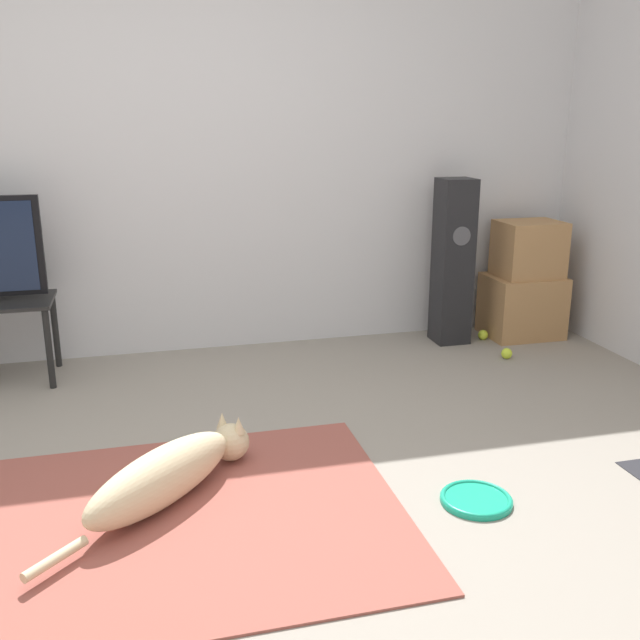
{
  "coord_description": "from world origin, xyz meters",
  "views": [
    {
      "loc": [
        -0.27,
        -2.29,
        1.44
      ],
      "look_at": [
        0.58,
        1.01,
        0.45
      ],
      "focal_mm": 40.0,
      "sensor_mm": 36.0,
      "label": 1
    }
  ],
  "objects_px": {
    "dog": "(170,473)",
    "frisbee": "(476,499)",
    "cardboard_box_upper": "(529,249)",
    "floor_speaker": "(453,262)",
    "tennis_ball_near_speaker": "(483,335)",
    "tennis_ball_by_boxes": "(507,353)",
    "cardboard_box_lower": "(522,306)"
  },
  "relations": [
    {
      "from": "frisbee",
      "to": "floor_speaker",
      "type": "height_order",
      "value": "floor_speaker"
    },
    {
      "from": "dog",
      "to": "frisbee",
      "type": "bearing_deg",
      "value": -15.15
    },
    {
      "from": "cardboard_box_upper",
      "to": "floor_speaker",
      "type": "xyz_separation_m",
      "value": [
        -0.53,
        0.01,
        -0.06
      ]
    },
    {
      "from": "floor_speaker",
      "to": "tennis_ball_near_speaker",
      "type": "xyz_separation_m",
      "value": [
        0.23,
        -0.04,
        -0.49
      ]
    },
    {
      "from": "dog",
      "to": "tennis_ball_by_boxes",
      "type": "bearing_deg",
      "value": 29.57
    },
    {
      "from": "floor_speaker",
      "to": "tennis_ball_by_boxes",
      "type": "xyz_separation_m",
      "value": [
        0.19,
        -0.42,
        -0.49
      ]
    },
    {
      "from": "cardboard_box_lower",
      "to": "cardboard_box_upper",
      "type": "distance_m",
      "value": 0.38
    },
    {
      "from": "frisbee",
      "to": "floor_speaker",
      "type": "bearing_deg",
      "value": 68.57
    },
    {
      "from": "frisbee",
      "to": "tennis_ball_by_boxes",
      "type": "bearing_deg",
      "value": 57.67
    },
    {
      "from": "tennis_ball_by_boxes",
      "to": "dog",
      "type": "bearing_deg",
      "value": -150.43
    },
    {
      "from": "dog",
      "to": "frisbee",
      "type": "distance_m",
      "value": 1.18
    },
    {
      "from": "floor_speaker",
      "to": "tennis_ball_near_speaker",
      "type": "relative_size",
      "value": 15.97
    },
    {
      "from": "tennis_ball_near_speaker",
      "to": "dog",
      "type": "bearing_deg",
      "value": -143.53
    },
    {
      "from": "dog",
      "to": "frisbee",
      "type": "relative_size",
      "value": 3.0
    },
    {
      "from": "frisbee",
      "to": "tennis_ball_near_speaker",
      "type": "relative_size",
      "value": 4.2
    },
    {
      "from": "frisbee",
      "to": "cardboard_box_lower",
      "type": "bearing_deg",
      "value": 56.34
    },
    {
      "from": "frisbee",
      "to": "floor_speaker",
      "type": "relative_size",
      "value": 0.26
    },
    {
      "from": "cardboard_box_lower",
      "to": "floor_speaker",
      "type": "distance_m",
      "value": 0.61
    },
    {
      "from": "tennis_ball_by_boxes",
      "to": "cardboard_box_lower",
      "type": "bearing_deg",
      "value": 51.9
    },
    {
      "from": "frisbee",
      "to": "tennis_ball_near_speaker",
      "type": "distance_m",
      "value": 2.11
    },
    {
      "from": "cardboard_box_upper",
      "to": "dog",
      "type": "bearing_deg",
      "value": -146.65
    },
    {
      "from": "cardboard_box_lower",
      "to": "floor_speaker",
      "type": "height_order",
      "value": "floor_speaker"
    },
    {
      "from": "dog",
      "to": "floor_speaker",
      "type": "height_order",
      "value": "floor_speaker"
    },
    {
      "from": "tennis_ball_by_boxes",
      "to": "floor_speaker",
      "type": "bearing_deg",
      "value": 114.69
    },
    {
      "from": "dog",
      "to": "tennis_ball_by_boxes",
      "type": "xyz_separation_m",
      "value": [
        2.07,
        1.18,
        -0.09
      ]
    },
    {
      "from": "tennis_ball_near_speaker",
      "to": "tennis_ball_by_boxes",
      "type": "bearing_deg",
      "value": -95.36
    },
    {
      "from": "floor_speaker",
      "to": "tennis_ball_by_boxes",
      "type": "bearing_deg",
      "value": -65.31
    },
    {
      "from": "dog",
      "to": "cardboard_box_upper",
      "type": "relative_size",
      "value": 2.08
    },
    {
      "from": "cardboard_box_lower",
      "to": "dog",
      "type": "bearing_deg",
      "value": -146.44
    },
    {
      "from": "dog",
      "to": "cardboard_box_lower",
      "type": "height_order",
      "value": "cardboard_box_lower"
    },
    {
      "from": "cardboard_box_upper",
      "to": "tennis_ball_by_boxes",
      "type": "height_order",
      "value": "cardboard_box_upper"
    },
    {
      "from": "cardboard_box_upper",
      "to": "floor_speaker",
      "type": "distance_m",
      "value": 0.53
    }
  ]
}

